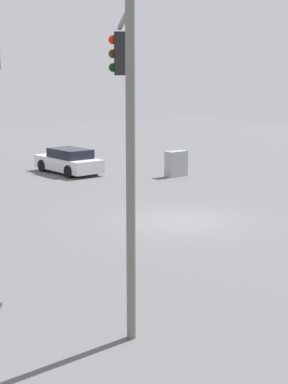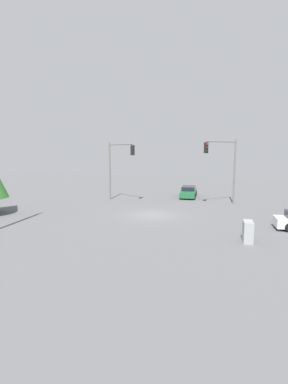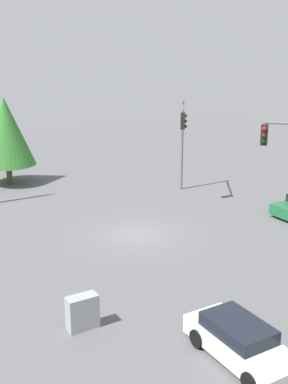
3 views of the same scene
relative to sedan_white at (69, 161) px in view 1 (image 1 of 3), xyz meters
The scene contains 4 objects.
ground_plane 12.02m from the sedan_white, 103.04° to the right, with size 80.00×80.00×0.00m, color #5B5B5E.
sedan_white is the anchor object (origin of this frame).
traffic_signal_cross 19.53m from the sedan_white, 118.76° to the right, with size 2.62×3.64×6.54m.
electrical_cabinet 5.82m from the sedan_white, 49.33° to the right, with size 1.16×0.56×1.32m, color #9EA0A3.
Camera 1 is at (-14.21, -14.98, 5.09)m, focal length 55.00 mm.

